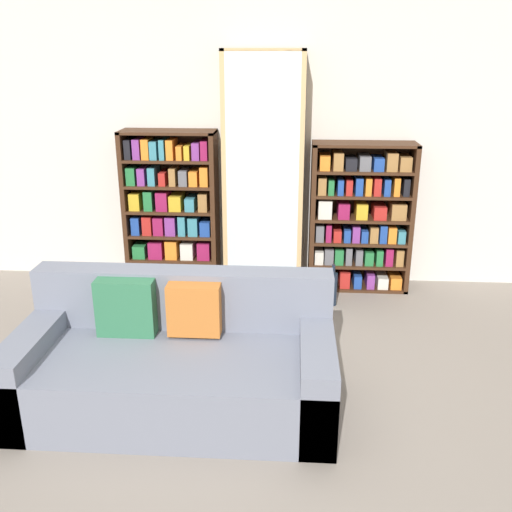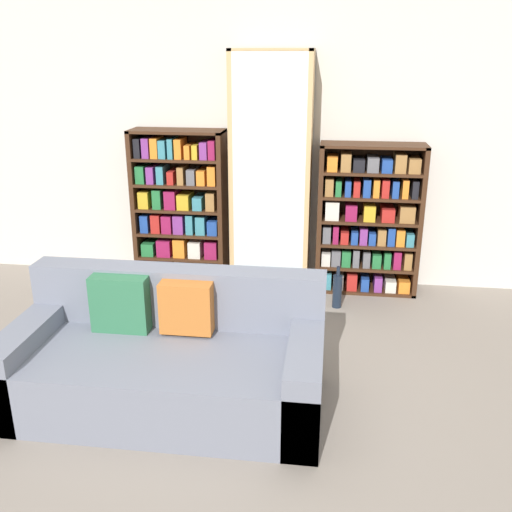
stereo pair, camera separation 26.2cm
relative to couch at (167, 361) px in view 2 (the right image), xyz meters
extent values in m
plane|color=gray|center=(0.26, -0.42, -0.27)|extent=(16.00, 16.00, 0.00)
cube|color=beige|center=(0.26, 2.15, 1.08)|extent=(6.46, 0.06, 2.70)
cube|color=slate|center=(0.00, -0.06, -0.07)|extent=(1.88, 0.91, 0.38)
cube|color=slate|center=(0.00, 0.30, 0.31)|extent=(1.88, 0.20, 0.38)
cube|color=slate|center=(-0.84, -0.06, -0.01)|extent=(0.20, 0.91, 0.50)
cube|color=slate|center=(0.84, -0.06, -0.01)|extent=(0.20, 0.91, 0.50)
cube|color=#2D6B47|center=(-0.33, 0.14, 0.30)|extent=(0.36, 0.12, 0.36)
cube|color=#B76628|center=(0.10, 0.14, 0.30)|extent=(0.32, 0.12, 0.32)
cube|color=#3D2314|center=(-0.81, 1.94, 0.44)|extent=(0.04, 0.32, 1.41)
cube|color=#3D2314|center=(-0.01, 1.94, 0.44)|extent=(0.04, 0.32, 1.41)
cube|color=#3D2314|center=(-0.41, 1.94, 1.13)|extent=(0.83, 0.32, 0.02)
cube|color=#3D2314|center=(-0.41, 1.94, -0.25)|extent=(0.83, 0.32, 0.02)
cube|color=#3D2314|center=(-0.41, 2.09, 0.44)|extent=(0.83, 0.01, 1.41)
cube|color=#3D2314|center=(-0.41, 1.94, -0.02)|extent=(0.75, 0.32, 0.02)
cube|color=#3D2314|center=(-0.41, 1.94, 0.21)|extent=(0.75, 0.32, 0.02)
cube|color=#3D2314|center=(-0.41, 1.94, 0.44)|extent=(0.75, 0.32, 0.02)
cube|color=#3D2314|center=(-0.41, 1.94, 0.66)|extent=(0.75, 0.32, 0.02)
cube|color=#3D2314|center=(-0.41, 1.94, 0.89)|extent=(0.75, 0.32, 0.02)
cube|color=#8E1947|center=(-0.72, 1.93, -0.16)|extent=(0.09, 0.24, 0.16)
cube|color=#7A3384|center=(-0.59, 1.93, -0.16)|extent=(0.09, 0.24, 0.17)
cube|color=beige|center=(-0.47, 1.93, -0.19)|extent=(0.11, 0.24, 0.11)
cube|color=orange|center=(-0.35, 1.93, -0.17)|extent=(0.08, 0.24, 0.15)
cube|color=beige|center=(-0.23, 1.93, -0.15)|extent=(0.10, 0.24, 0.18)
cube|color=#1E4293|center=(-0.10, 1.93, -0.16)|extent=(0.09, 0.24, 0.18)
cube|color=#237038|center=(-0.71, 1.93, 0.06)|extent=(0.11, 0.24, 0.12)
cube|color=#8E1947|center=(-0.55, 1.93, 0.07)|extent=(0.13, 0.24, 0.15)
cube|color=orange|center=(-0.41, 1.93, 0.08)|extent=(0.11, 0.24, 0.17)
cube|color=beige|center=(-0.27, 1.93, 0.07)|extent=(0.11, 0.24, 0.15)
cube|color=#8E1947|center=(-0.11, 1.93, 0.07)|extent=(0.11, 0.24, 0.16)
cube|color=#1E4293|center=(-0.72, 1.93, 0.30)|extent=(0.07, 0.24, 0.16)
cube|color=#AD231E|center=(-0.62, 1.93, 0.31)|extent=(0.08, 0.24, 0.17)
cube|color=#8E1947|center=(-0.51, 1.93, 0.30)|extent=(0.09, 0.24, 0.16)
cube|color=#7A3384|center=(-0.41, 1.93, 0.31)|extent=(0.09, 0.24, 0.17)
cube|color=teal|center=(-0.30, 1.93, 0.31)|extent=(0.06, 0.24, 0.18)
cube|color=teal|center=(-0.20, 1.93, 0.31)|extent=(0.09, 0.24, 0.16)
cube|color=#1E4293|center=(-0.09, 1.93, 0.29)|extent=(0.09, 0.24, 0.13)
cube|color=gold|center=(-0.72, 1.93, 0.52)|extent=(0.09, 0.24, 0.15)
cube|color=#237038|center=(-0.59, 1.93, 0.54)|extent=(0.08, 0.24, 0.17)
cube|color=#8E1947|center=(-0.47, 1.93, 0.53)|extent=(0.10, 0.24, 0.16)
cube|color=gold|center=(-0.35, 1.93, 0.52)|extent=(0.11, 0.24, 0.13)
cube|color=teal|center=(-0.22, 1.93, 0.51)|extent=(0.08, 0.24, 0.11)
cube|color=olive|center=(-0.11, 1.93, 0.53)|extent=(0.08, 0.24, 0.16)
cube|color=#237038|center=(-0.73, 1.93, 0.75)|extent=(0.08, 0.24, 0.15)
cube|color=#7A3384|center=(-0.64, 1.93, 0.75)|extent=(0.07, 0.24, 0.15)
cube|color=teal|center=(-0.55, 1.93, 0.75)|extent=(0.06, 0.24, 0.16)
cube|color=#AD231E|center=(-0.45, 1.93, 0.73)|extent=(0.06, 0.24, 0.11)
cube|color=olive|center=(-0.36, 1.93, 0.75)|extent=(0.06, 0.24, 0.15)
cube|color=#5B5B60|center=(-0.27, 1.93, 0.74)|extent=(0.07, 0.24, 0.14)
cube|color=orange|center=(-0.18, 1.93, 0.74)|extent=(0.07, 0.24, 0.13)
cube|color=orange|center=(-0.09, 1.93, 0.76)|extent=(0.07, 0.24, 0.17)
cube|color=black|center=(-0.74, 1.93, 0.99)|extent=(0.06, 0.24, 0.17)
cube|color=#7A3384|center=(-0.67, 1.93, 0.99)|extent=(0.06, 0.24, 0.17)
cube|color=orange|center=(-0.59, 1.93, 0.99)|extent=(0.06, 0.24, 0.17)
cube|color=teal|center=(-0.52, 1.93, 0.98)|extent=(0.06, 0.24, 0.16)
cube|color=teal|center=(-0.44, 1.93, 0.99)|extent=(0.05, 0.24, 0.17)
cube|color=orange|center=(-0.38, 1.93, 0.99)|extent=(0.06, 0.24, 0.17)
cube|color=orange|center=(-0.30, 1.93, 0.96)|extent=(0.05, 0.24, 0.12)
cube|color=gold|center=(-0.23, 1.93, 0.96)|extent=(0.05, 0.24, 0.12)
cube|color=#7A3384|center=(-0.15, 1.93, 0.98)|extent=(0.06, 0.24, 0.15)
cube|color=#8E1947|center=(-0.08, 1.93, 0.98)|extent=(0.06, 0.24, 0.16)
cube|color=tan|center=(0.10, 1.92, 0.77)|extent=(0.04, 0.36, 2.07)
cube|color=tan|center=(0.75, 1.92, 0.77)|extent=(0.04, 0.36, 2.07)
cube|color=tan|center=(0.42, 1.92, 1.80)|extent=(0.69, 0.36, 0.02)
cube|color=tan|center=(0.42, 1.92, -0.25)|extent=(0.69, 0.36, 0.02)
cube|color=tan|center=(0.42, 2.09, 0.77)|extent=(0.69, 0.01, 2.07)
cube|color=silver|center=(0.42, 1.74, 0.77)|extent=(0.61, 0.01, 2.05)
cube|color=tan|center=(0.42, 1.92, 0.09)|extent=(0.61, 0.32, 0.02)
cube|color=tan|center=(0.42, 1.92, 0.43)|extent=(0.61, 0.32, 0.02)
cube|color=tan|center=(0.42, 1.92, 0.77)|extent=(0.61, 0.32, 0.02)
cube|color=tan|center=(0.42, 1.92, 1.11)|extent=(0.61, 0.32, 0.02)
cube|color=tan|center=(0.42, 1.92, 1.45)|extent=(0.61, 0.32, 0.02)
cylinder|color=silver|center=(0.21, 1.91, -0.21)|extent=(0.01, 0.01, 0.07)
cone|color=silver|center=(0.21, 1.91, -0.14)|extent=(0.09, 0.09, 0.08)
cylinder|color=silver|center=(0.35, 1.94, -0.21)|extent=(0.01, 0.01, 0.07)
cone|color=silver|center=(0.35, 1.94, -0.14)|extent=(0.09, 0.09, 0.08)
cylinder|color=silver|center=(0.50, 1.91, -0.21)|extent=(0.01, 0.01, 0.07)
cone|color=silver|center=(0.50, 1.91, -0.14)|extent=(0.09, 0.09, 0.08)
cylinder|color=silver|center=(0.64, 1.93, -0.21)|extent=(0.01, 0.01, 0.07)
cone|color=silver|center=(0.64, 1.93, -0.14)|extent=(0.09, 0.09, 0.08)
cylinder|color=silver|center=(0.21, 1.92, 0.14)|extent=(0.01, 0.01, 0.07)
cone|color=silver|center=(0.21, 1.92, 0.21)|extent=(0.09, 0.09, 0.08)
cylinder|color=silver|center=(0.35, 1.90, 0.14)|extent=(0.01, 0.01, 0.07)
cone|color=silver|center=(0.35, 1.90, 0.21)|extent=(0.09, 0.09, 0.08)
cylinder|color=silver|center=(0.50, 1.92, 0.14)|extent=(0.01, 0.01, 0.07)
cone|color=silver|center=(0.50, 1.92, 0.21)|extent=(0.09, 0.09, 0.08)
cylinder|color=silver|center=(0.64, 1.91, 0.14)|extent=(0.01, 0.01, 0.07)
cone|color=silver|center=(0.64, 1.91, 0.21)|extent=(0.09, 0.09, 0.08)
cylinder|color=silver|center=(0.19, 1.92, 0.48)|extent=(0.01, 0.01, 0.07)
cone|color=silver|center=(0.19, 1.92, 0.57)|extent=(0.07, 0.07, 0.09)
cylinder|color=silver|center=(0.28, 1.92, 0.48)|extent=(0.01, 0.01, 0.07)
cone|color=silver|center=(0.28, 1.92, 0.57)|extent=(0.07, 0.07, 0.09)
cylinder|color=silver|center=(0.38, 1.93, 0.48)|extent=(0.01, 0.01, 0.07)
cone|color=silver|center=(0.38, 1.93, 0.57)|extent=(0.07, 0.07, 0.09)
cylinder|color=silver|center=(0.47, 1.94, 0.48)|extent=(0.01, 0.01, 0.07)
cone|color=silver|center=(0.47, 1.94, 0.57)|extent=(0.07, 0.07, 0.09)
cylinder|color=silver|center=(0.57, 1.90, 0.48)|extent=(0.01, 0.01, 0.07)
cone|color=silver|center=(0.57, 1.90, 0.57)|extent=(0.07, 0.07, 0.09)
cylinder|color=silver|center=(0.66, 1.93, 0.48)|extent=(0.01, 0.01, 0.07)
cone|color=silver|center=(0.66, 1.93, 0.57)|extent=(0.07, 0.07, 0.09)
cylinder|color=silver|center=(0.20, 1.91, 0.82)|extent=(0.01, 0.01, 0.07)
cone|color=silver|center=(0.20, 1.91, 0.90)|extent=(0.08, 0.08, 0.09)
cylinder|color=silver|center=(0.31, 1.92, 0.82)|extent=(0.01, 0.01, 0.07)
cone|color=silver|center=(0.31, 1.92, 0.90)|extent=(0.08, 0.08, 0.09)
cylinder|color=silver|center=(0.42, 1.93, 0.82)|extent=(0.01, 0.01, 0.07)
cone|color=silver|center=(0.42, 1.93, 0.90)|extent=(0.08, 0.08, 0.09)
cylinder|color=silver|center=(0.54, 1.92, 0.82)|extent=(0.01, 0.01, 0.07)
cone|color=silver|center=(0.54, 1.92, 0.90)|extent=(0.08, 0.08, 0.09)
cylinder|color=silver|center=(0.65, 1.94, 0.82)|extent=(0.01, 0.01, 0.07)
cone|color=silver|center=(0.65, 1.94, 0.90)|extent=(0.08, 0.08, 0.09)
cylinder|color=silver|center=(0.20, 1.93, 1.16)|extent=(0.01, 0.01, 0.08)
cone|color=silver|center=(0.20, 1.93, 1.24)|extent=(0.08, 0.08, 0.09)
cylinder|color=silver|center=(0.31, 1.90, 1.16)|extent=(0.01, 0.01, 0.08)
cone|color=silver|center=(0.31, 1.90, 1.24)|extent=(0.08, 0.08, 0.09)
cylinder|color=silver|center=(0.42, 1.91, 1.16)|extent=(0.01, 0.01, 0.08)
cone|color=silver|center=(0.42, 1.91, 1.24)|extent=(0.08, 0.08, 0.09)
cylinder|color=silver|center=(0.54, 1.91, 1.16)|extent=(0.01, 0.01, 0.08)
cone|color=silver|center=(0.54, 1.91, 1.24)|extent=(0.08, 0.08, 0.09)
cylinder|color=silver|center=(0.65, 1.91, 1.16)|extent=(0.01, 0.01, 0.08)
cone|color=silver|center=(0.65, 1.91, 1.24)|extent=(0.08, 0.08, 0.09)
cylinder|color=silver|center=(0.19, 1.91, 1.50)|extent=(0.01, 0.01, 0.08)
cone|color=silver|center=(0.19, 1.91, 1.59)|extent=(0.07, 0.07, 0.10)
cylinder|color=silver|center=(0.28, 1.92, 1.50)|extent=(0.01, 0.01, 0.08)
cone|color=silver|center=(0.28, 1.92, 1.59)|extent=(0.07, 0.07, 0.10)
cylinder|color=silver|center=(0.38, 1.92, 1.50)|extent=(0.01, 0.01, 0.08)
cone|color=silver|center=(0.38, 1.92, 1.59)|extent=(0.07, 0.07, 0.10)
cylinder|color=silver|center=(0.47, 1.91, 1.50)|extent=(0.01, 0.01, 0.08)
cone|color=silver|center=(0.47, 1.91, 1.59)|extent=(0.07, 0.07, 0.10)
cylinder|color=silver|center=(0.57, 1.93, 1.50)|extent=(0.01, 0.01, 0.08)
cone|color=silver|center=(0.57, 1.93, 1.59)|extent=(0.07, 0.07, 0.10)
cylinder|color=silver|center=(0.66, 1.92, 1.50)|extent=(0.01, 0.01, 0.08)
cone|color=silver|center=(0.66, 1.92, 1.59)|extent=(0.07, 0.07, 0.10)
cube|color=#3D2314|center=(0.86, 1.94, 0.39)|extent=(0.04, 0.32, 1.32)
cube|color=#3D2314|center=(1.71, 1.94, 0.39)|extent=(0.04, 0.32, 1.32)
cube|color=#3D2314|center=(1.29, 1.94, 1.04)|extent=(0.89, 0.32, 0.02)
cube|color=#3D2314|center=(1.29, 1.94, -0.25)|extent=(0.89, 0.32, 0.02)
cube|color=#3D2314|center=(1.29, 2.09, 0.39)|extent=(0.89, 0.01, 1.32)
cube|color=#3D2314|center=(1.29, 1.94, -0.03)|extent=(0.81, 0.32, 0.02)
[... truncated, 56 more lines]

